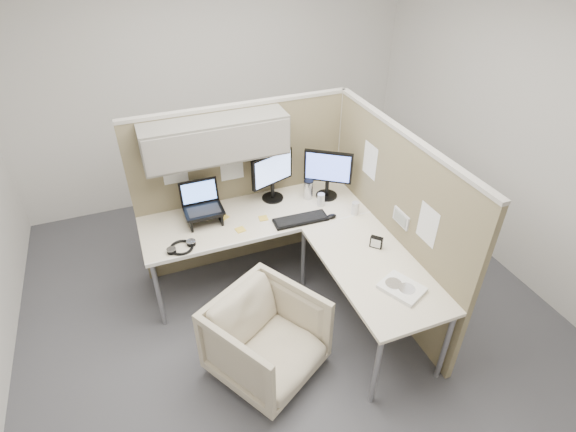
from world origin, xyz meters
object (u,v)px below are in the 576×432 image
object	(u,v)px
desk	(296,239)
keyboard	(301,220)
office_chair	(267,336)
monitor_left	(272,173)

from	to	relation	value
desk	keyboard	xyz separation A→B (m)	(0.11, 0.17, 0.05)
desk	keyboard	size ratio (longest dim) A/B	4.21
keyboard	office_chair	bearing A→B (deg)	-124.54
office_chair	monitor_left	xyz separation A→B (m)	(0.50, 1.23, 0.63)
monitor_left	desk	bearing A→B (deg)	-110.10
office_chair	keyboard	world-z (taller)	keyboard
office_chair	keyboard	distance (m)	1.07
desk	monitor_left	distance (m)	0.68
desk	monitor_left	size ratio (longest dim) A/B	4.29
monitor_left	keyboard	world-z (taller)	monitor_left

